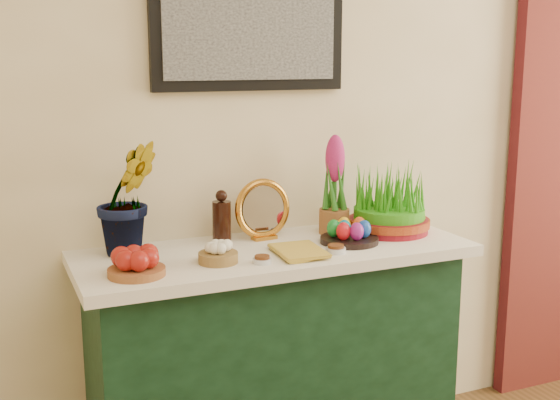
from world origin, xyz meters
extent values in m
cube|color=#FFEBBF|center=(0.00, 2.25, 1.35)|extent=(4.00, 0.04, 2.70)
cube|color=black|center=(-0.43, 2.23, 1.70)|extent=(0.74, 0.03, 0.54)
cube|color=#A5A5A5|center=(-0.43, 2.21, 1.70)|extent=(0.66, 0.01, 0.46)
cube|color=#153C24|center=(-0.43, 2.00, 0.42)|extent=(1.30, 0.45, 0.85)
cube|color=white|center=(-0.43, 2.00, 0.87)|extent=(1.40, 0.55, 0.04)
imported|color=#2B751F|center=(-0.91, 2.12, 1.15)|extent=(0.29, 0.26, 0.52)
cylinder|color=brown|center=(-0.95, 1.87, 0.90)|extent=(0.24, 0.24, 0.02)
cylinder|color=olive|center=(-0.67, 1.90, 0.91)|extent=(0.15, 0.15, 0.03)
cylinder|color=black|center=(-0.58, 2.13, 0.97)|extent=(0.07, 0.07, 0.15)
sphere|color=black|center=(-0.58, 2.13, 1.06)|extent=(0.04, 0.04, 0.04)
cube|color=#BF7D26|center=(-0.42, 2.12, 0.90)|extent=(0.09, 0.05, 0.01)
torus|color=#BF7D26|center=(-0.42, 2.14, 1.00)|extent=(0.23, 0.07, 0.23)
cylinder|color=silver|center=(-0.42, 2.13, 1.00)|extent=(0.17, 0.04, 0.17)
imported|color=gold|center=(-0.47, 1.89, 0.90)|extent=(0.16, 0.22, 0.03)
cylinder|color=silver|center=(-0.54, 1.84, 0.90)|extent=(0.06, 0.06, 0.02)
cylinder|color=#592D14|center=(-0.54, 1.84, 0.91)|extent=(0.05, 0.05, 0.01)
cylinder|color=silver|center=(-0.26, 1.85, 0.90)|extent=(0.07, 0.07, 0.02)
cylinder|color=#592D14|center=(-0.26, 1.85, 0.91)|extent=(0.06, 0.06, 0.01)
cylinder|color=black|center=(-0.16, 1.95, 0.90)|extent=(0.27, 0.27, 0.02)
ellipsoid|color=red|center=(-0.20, 1.92, 0.94)|extent=(0.05, 0.05, 0.07)
ellipsoid|color=#194BB1|center=(-0.11, 1.92, 0.94)|extent=(0.05, 0.05, 0.07)
ellipsoid|color=yellow|center=(-0.16, 1.99, 0.94)|extent=(0.05, 0.05, 0.07)
ellipsoid|color=#198E30|center=(-0.21, 1.97, 0.94)|extent=(0.05, 0.05, 0.07)
ellipsoid|color=#E8541B|center=(-0.10, 1.97, 0.94)|extent=(0.05, 0.05, 0.07)
ellipsoid|color=#961B85|center=(-0.16, 1.90, 0.94)|extent=(0.05, 0.05, 0.07)
ellipsoid|color=#0B738E|center=(-0.18, 1.95, 0.94)|extent=(0.05, 0.05, 0.07)
cylinder|color=brown|center=(-0.14, 2.10, 0.94)|extent=(0.12, 0.12, 0.09)
ellipsoid|color=#CC287C|center=(-0.14, 2.10, 1.18)|extent=(0.07, 0.07, 0.18)
cylinder|color=maroon|center=(0.06, 2.03, 0.92)|extent=(0.30, 0.30, 0.06)
cylinder|color=maroon|center=(0.06, 2.03, 0.93)|extent=(0.31, 0.31, 0.03)
camera|label=1|loc=(-1.37, -0.21, 1.55)|focal=45.00mm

